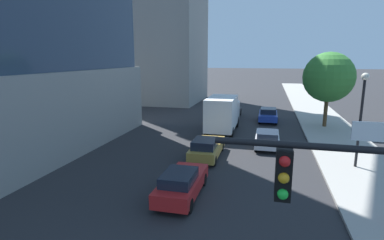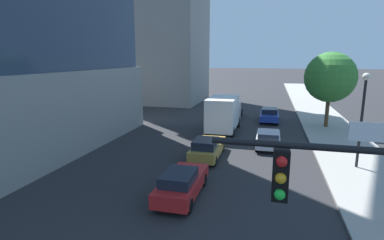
{
  "view_description": "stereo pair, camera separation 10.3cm",
  "coord_description": "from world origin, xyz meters",
  "px_view_note": "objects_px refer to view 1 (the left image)",
  "views": [
    {
      "loc": [
        2.04,
        -4.04,
        6.82
      ],
      "look_at": [
        -1.46,
        9.89,
        3.87
      ],
      "focal_mm": 28.55,
      "sensor_mm": 36.0,
      "label": 1
    },
    {
      "loc": [
        2.14,
        -4.02,
        6.82
      ],
      "look_at": [
        -1.46,
        9.89,
        3.87
      ],
      "focal_mm": 28.55,
      "sensor_mm": 36.0,
      "label": 2
    }
  ],
  "objects_px": {
    "street_tree": "(329,77)",
    "car_red": "(182,183)",
    "car_black": "(232,111)",
    "car_gold": "(207,148)",
    "street_lamp": "(362,106)",
    "car_silver": "(267,138)",
    "car_blue": "(268,115)",
    "traffic_light_pole": "(380,211)",
    "box_truck": "(223,113)"
  },
  "relations": [
    {
      "from": "street_tree",
      "to": "car_red",
      "type": "height_order",
      "value": "street_tree"
    },
    {
      "from": "car_black",
      "to": "car_gold",
      "type": "bearing_deg",
      "value": -90.0
    },
    {
      "from": "street_lamp",
      "to": "car_red",
      "type": "relative_size",
      "value": 1.28
    },
    {
      "from": "street_lamp",
      "to": "car_black",
      "type": "height_order",
      "value": "street_lamp"
    },
    {
      "from": "car_silver",
      "to": "car_black",
      "type": "distance_m",
      "value": 11.78
    },
    {
      "from": "street_tree",
      "to": "car_black",
      "type": "xyz_separation_m",
      "value": [
        -9.47,
        2.97,
        -4.24
      ]
    },
    {
      "from": "street_lamp",
      "to": "car_blue",
      "type": "height_order",
      "value": "street_lamp"
    },
    {
      "from": "car_silver",
      "to": "car_blue",
      "type": "bearing_deg",
      "value": 90.0
    },
    {
      "from": "car_blue",
      "to": "street_lamp",
      "type": "bearing_deg",
      "value": -68.12
    },
    {
      "from": "street_tree",
      "to": "car_silver",
      "type": "xyz_separation_m",
      "value": [
        -5.44,
        -8.1,
        -4.28
      ]
    },
    {
      "from": "traffic_light_pole",
      "to": "street_lamp",
      "type": "height_order",
      "value": "street_lamp"
    },
    {
      "from": "car_blue",
      "to": "car_silver",
      "type": "height_order",
      "value": "car_blue"
    },
    {
      "from": "car_red",
      "to": "car_black",
      "type": "bearing_deg",
      "value": 90.0
    },
    {
      "from": "car_gold",
      "to": "box_truck",
      "type": "xyz_separation_m",
      "value": [
        0.0,
        7.35,
        1.15
      ]
    },
    {
      "from": "street_lamp",
      "to": "car_blue",
      "type": "distance_m",
      "value": 14.82
    },
    {
      "from": "street_lamp",
      "to": "box_truck",
      "type": "distance_m",
      "value": 12.02
    },
    {
      "from": "car_silver",
      "to": "box_truck",
      "type": "distance_m",
      "value": 5.49
    },
    {
      "from": "car_gold",
      "to": "street_tree",
      "type": "bearing_deg",
      "value": 51.52
    },
    {
      "from": "traffic_light_pole",
      "to": "car_blue",
      "type": "height_order",
      "value": "traffic_light_pole"
    },
    {
      "from": "street_lamp",
      "to": "car_black",
      "type": "xyz_separation_m",
      "value": [
        -9.42,
        14.71,
        -3.22
      ]
    },
    {
      "from": "car_blue",
      "to": "car_black",
      "type": "height_order",
      "value": "car_blue"
    },
    {
      "from": "street_lamp",
      "to": "car_black",
      "type": "distance_m",
      "value": 17.76
    },
    {
      "from": "street_lamp",
      "to": "street_tree",
      "type": "distance_m",
      "value": 11.78
    },
    {
      "from": "traffic_light_pole",
      "to": "box_truck",
      "type": "bearing_deg",
      "value": 106.12
    },
    {
      "from": "traffic_light_pole",
      "to": "car_silver",
      "type": "xyz_separation_m",
      "value": [
        -2.09,
        17.59,
        -3.27
      ]
    },
    {
      "from": "car_red",
      "to": "car_silver",
      "type": "distance_m",
      "value": 10.86
    },
    {
      "from": "car_red",
      "to": "car_silver",
      "type": "xyz_separation_m",
      "value": [
        4.02,
        10.09,
        -0.06
      ]
    },
    {
      "from": "car_blue",
      "to": "car_black",
      "type": "relative_size",
      "value": 0.95
    },
    {
      "from": "car_red",
      "to": "car_black",
      "type": "height_order",
      "value": "car_red"
    },
    {
      "from": "traffic_light_pole",
      "to": "car_black",
      "type": "relative_size",
      "value": 1.22
    },
    {
      "from": "street_lamp",
      "to": "street_tree",
      "type": "bearing_deg",
      "value": 89.76
    },
    {
      "from": "street_lamp",
      "to": "car_silver",
      "type": "bearing_deg",
      "value": 146.01
    },
    {
      "from": "car_gold",
      "to": "box_truck",
      "type": "distance_m",
      "value": 7.44
    },
    {
      "from": "car_blue",
      "to": "car_gold",
      "type": "height_order",
      "value": "car_gold"
    },
    {
      "from": "car_blue",
      "to": "box_truck",
      "type": "bearing_deg",
      "value": -122.74
    },
    {
      "from": "box_truck",
      "to": "traffic_light_pole",
      "type": "bearing_deg",
      "value": -73.88
    },
    {
      "from": "car_blue",
      "to": "car_silver",
      "type": "relative_size",
      "value": 0.95
    },
    {
      "from": "car_red",
      "to": "car_silver",
      "type": "bearing_deg",
      "value": 68.26
    },
    {
      "from": "car_blue",
      "to": "traffic_light_pole",
      "type": "bearing_deg",
      "value": -85.65
    },
    {
      "from": "traffic_light_pole",
      "to": "car_blue",
      "type": "relative_size",
      "value": 1.28
    },
    {
      "from": "car_silver",
      "to": "car_gold",
      "type": "height_order",
      "value": "car_gold"
    },
    {
      "from": "street_tree",
      "to": "car_black",
      "type": "distance_m",
      "value": 10.79
    },
    {
      "from": "car_gold",
      "to": "car_black",
      "type": "distance_m",
      "value": 14.88
    },
    {
      "from": "car_red",
      "to": "car_gold",
      "type": "bearing_deg",
      "value": 90.0
    },
    {
      "from": "street_tree",
      "to": "car_black",
      "type": "relative_size",
      "value": 1.56
    },
    {
      "from": "car_red",
      "to": "car_blue",
      "type": "relative_size",
      "value": 1.03
    },
    {
      "from": "car_red",
      "to": "car_silver",
      "type": "height_order",
      "value": "car_red"
    },
    {
      "from": "traffic_light_pole",
      "to": "street_lamp",
      "type": "xyz_separation_m",
      "value": [
        3.31,
        13.96,
        -0.01
      ]
    },
    {
      "from": "street_lamp",
      "to": "car_blue",
      "type": "xyz_separation_m",
      "value": [
        -5.39,
        13.43,
        -3.2
      ]
    },
    {
      "from": "car_black",
      "to": "box_truck",
      "type": "height_order",
      "value": "box_truck"
    }
  ]
}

